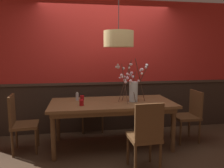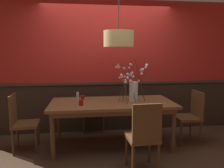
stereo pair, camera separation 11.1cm
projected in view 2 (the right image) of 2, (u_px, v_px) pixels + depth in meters
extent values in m
plane|color=#422D1E|center=(112.00, 145.00, 3.72)|extent=(24.00, 24.00, 0.00)
cube|color=#2D2119|center=(107.00, 107.00, 4.44)|extent=(5.60, 0.12, 0.97)
cube|color=#3E2E24|center=(107.00, 83.00, 4.36)|extent=(5.60, 0.14, 0.05)
cube|color=#B2231E|center=(107.00, 43.00, 4.26)|extent=(5.60, 0.12, 1.65)
cube|color=brown|center=(112.00, 103.00, 3.62)|extent=(2.05, 0.95, 0.04)
cube|color=brown|center=(112.00, 107.00, 3.62)|extent=(1.94, 0.84, 0.08)
cylinder|color=brown|center=(53.00, 136.00, 3.17)|extent=(0.07, 0.07, 0.73)
cylinder|color=brown|center=(173.00, 131.00, 3.41)|extent=(0.07, 0.07, 0.73)
cylinder|color=brown|center=(59.00, 120.00, 3.93)|extent=(0.07, 0.07, 0.73)
cylinder|color=brown|center=(157.00, 117.00, 4.17)|extent=(0.07, 0.07, 0.73)
cube|color=brown|center=(142.00, 138.00, 2.88)|extent=(0.42, 0.42, 0.04)
cube|color=brown|center=(147.00, 123.00, 2.67)|extent=(0.38, 0.06, 0.49)
cylinder|color=#492F1A|center=(126.00, 150.00, 3.05)|extent=(0.04, 0.04, 0.44)
cylinder|color=#492F1A|center=(149.00, 148.00, 3.11)|extent=(0.04, 0.04, 0.44)
cylinder|color=#492F1A|center=(133.00, 162.00, 2.72)|extent=(0.04, 0.04, 0.44)
cylinder|color=#492F1A|center=(158.00, 160.00, 2.78)|extent=(0.04, 0.04, 0.44)
cube|color=brown|center=(187.00, 118.00, 3.82)|extent=(0.41, 0.42, 0.04)
cube|color=brown|center=(197.00, 104.00, 3.81)|extent=(0.04, 0.39, 0.45)
cylinder|color=#492F1A|center=(181.00, 134.00, 3.66)|extent=(0.04, 0.04, 0.43)
cylinder|color=#492F1A|center=(173.00, 127.00, 4.01)|extent=(0.04, 0.04, 0.43)
cylinder|color=#492F1A|center=(201.00, 133.00, 3.71)|extent=(0.04, 0.04, 0.43)
cylinder|color=#492F1A|center=(191.00, 126.00, 4.06)|extent=(0.04, 0.04, 0.43)
cube|color=brown|center=(26.00, 124.00, 3.49)|extent=(0.44, 0.44, 0.04)
cube|color=brown|center=(13.00, 109.00, 3.42)|extent=(0.07, 0.39, 0.48)
cylinder|color=#492F1A|center=(39.00, 133.00, 3.73)|extent=(0.04, 0.04, 0.42)
cylinder|color=#492F1A|center=(36.00, 141.00, 3.39)|extent=(0.04, 0.04, 0.42)
cylinder|color=#492F1A|center=(18.00, 135.00, 3.66)|extent=(0.04, 0.04, 0.42)
cylinder|color=#492F1A|center=(13.00, 143.00, 3.32)|extent=(0.04, 0.04, 0.42)
cube|color=brown|center=(93.00, 108.00, 4.41)|extent=(0.46, 0.44, 0.04)
cube|color=brown|center=(93.00, 96.00, 4.56)|extent=(0.43, 0.05, 0.41)
cylinder|color=#492F1A|center=(103.00, 122.00, 4.28)|extent=(0.04, 0.04, 0.44)
cylinder|color=#492F1A|center=(84.00, 123.00, 4.24)|extent=(0.04, 0.04, 0.44)
cylinder|color=#492F1A|center=(102.00, 117.00, 4.64)|extent=(0.04, 0.04, 0.44)
cylinder|color=#492F1A|center=(84.00, 117.00, 4.60)|extent=(0.04, 0.04, 0.44)
cylinder|color=silver|center=(134.00, 92.00, 3.61)|extent=(0.15, 0.15, 0.34)
cylinder|color=silver|center=(133.00, 99.00, 3.63)|extent=(0.13, 0.13, 0.07)
cylinder|color=#472D23|center=(125.00, 83.00, 3.56)|extent=(0.05, 0.35, 0.62)
sphere|color=#FFC8E2|center=(120.00, 78.00, 3.53)|extent=(0.03, 0.03, 0.03)
sphere|color=#FFC6DE|center=(122.00, 77.00, 3.53)|extent=(0.03, 0.03, 0.03)
sphere|color=silver|center=(125.00, 82.00, 3.55)|extent=(0.05, 0.05, 0.05)
sphere|color=#FFCBDC|center=(121.00, 75.00, 3.50)|extent=(0.05, 0.05, 0.05)
sphere|color=silver|center=(116.00, 67.00, 3.51)|extent=(0.04, 0.04, 0.04)
cylinder|color=#472D23|center=(125.00, 81.00, 3.67)|extent=(0.27, 0.23, 0.66)
sphere|color=#F8D4D4|center=(119.00, 67.00, 3.71)|extent=(0.05, 0.05, 0.05)
sphere|color=#FFC7D9|center=(125.00, 77.00, 3.67)|extent=(0.04, 0.04, 0.04)
sphere|color=silver|center=(123.00, 77.00, 3.70)|extent=(0.04, 0.04, 0.04)
sphere|color=silver|center=(118.00, 65.00, 3.70)|extent=(0.03, 0.03, 0.03)
cylinder|color=#472D23|center=(140.00, 81.00, 3.46)|extent=(0.25, 0.23, 0.73)
sphere|color=#FFDBD3|center=(142.00, 74.00, 3.40)|extent=(0.04, 0.04, 0.04)
sphere|color=white|center=(147.00, 65.00, 3.39)|extent=(0.05, 0.05, 0.05)
sphere|color=silver|center=(146.00, 67.00, 3.38)|extent=(0.04, 0.04, 0.04)
cylinder|color=#472D23|center=(140.00, 82.00, 3.72)|extent=(0.26, 0.22, 0.62)
sphere|color=#FBC6CE|center=(139.00, 81.00, 3.70)|extent=(0.04, 0.04, 0.04)
sphere|color=#F8CAE6|center=(141.00, 71.00, 3.76)|extent=(0.04, 0.04, 0.04)
sphere|color=#FBD0E0|center=(142.00, 70.00, 3.75)|extent=(0.06, 0.06, 0.06)
sphere|color=#FFCEDC|center=(141.00, 70.00, 3.78)|extent=(0.04, 0.04, 0.04)
cylinder|color=#472D23|center=(127.00, 80.00, 3.67)|extent=(0.20, 0.15, 0.69)
sphere|color=#FFCAE4|center=(128.00, 78.00, 3.66)|extent=(0.06, 0.06, 0.06)
sphere|color=#FFD3D7|center=(125.00, 80.00, 3.68)|extent=(0.06, 0.06, 0.06)
sphere|color=silver|center=(124.00, 68.00, 3.67)|extent=(0.05, 0.05, 0.05)
sphere|color=#FFCFDB|center=(128.00, 74.00, 3.69)|extent=(0.05, 0.05, 0.05)
cylinder|color=#472D23|center=(132.00, 84.00, 3.55)|extent=(0.12, 0.13, 0.62)
sphere|color=white|center=(131.00, 65.00, 3.46)|extent=(0.03, 0.03, 0.03)
sphere|color=#FBCAD1|center=(132.00, 82.00, 3.55)|extent=(0.03, 0.03, 0.03)
sphere|color=#F7D9D4|center=(131.00, 84.00, 3.56)|extent=(0.04, 0.04, 0.04)
sphere|color=#FAC9D8|center=(130.00, 64.00, 3.41)|extent=(0.04, 0.04, 0.04)
sphere|color=#F8C6D5|center=(131.00, 81.00, 3.53)|extent=(0.05, 0.05, 0.05)
sphere|color=silver|center=(129.00, 68.00, 3.48)|extent=(0.04, 0.04, 0.04)
cylinder|color=#472D23|center=(133.00, 86.00, 3.65)|extent=(0.11, 0.04, 0.50)
sphere|color=silver|center=(132.00, 73.00, 3.69)|extent=(0.05, 0.05, 0.05)
sphere|color=#FFC8E3|center=(131.00, 82.00, 3.64)|extent=(0.05, 0.05, 0.05)
sphere|color=silver|center=(133.00, 77.00, 3.64)|extent=(0.04, 0.04, 0.04)
sphere|color=#FFC9E2|center=(131.00, 75.00, 3.69)|extent=(0.05, 0.05, 0.05)
cylinder|color=#9E0F14|center=(81.00, 102.00, 3.36)|extent=(0.07, 0.07, 0.09)
torus|color=red|center=(81.00, 100.00, 3.35)|extent=(0.07, 0.07, 0.01)
cylinder|color=silver|center=(81.00, 103.00, 3.36)|extent=(0.05, 0.05, 0.05)
cylinder|color=#9E0F14|center=(83.00, 97.00, 3.79)|extent=(0.07, 0.07, 0.07)
torus|color=red|center=(83.00, 96.00, 3.79)|extent=(0.07, 0.07, 0.01)
cylinder|color=silver|center=(83.00, 98.00, 3.79)|extent=(0.05, 0.05, 0.04)
cylinder|color=#ADADB2|center=(78.00, 97.00, 3.73)|extent=(0.05, 0.05, 0.13)
cylinder|color=beige|center=(77.00, 93.00, 3.72)|extent=(0.04, 0.04, 0.02)
cylinder|color=tan|center=(119.00, 39.00, 3.45)|extent=(0.48, 0.48, 0.26)
sphere|color=#F9EAB7|center=(119.00, 41.00, 3.45)|extent=(0.14, 0.14, 0.14)
cylinder|color=black|center=(119.00, 9.00, 3.38)|extent=(0.01, 0.01, 0.67)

